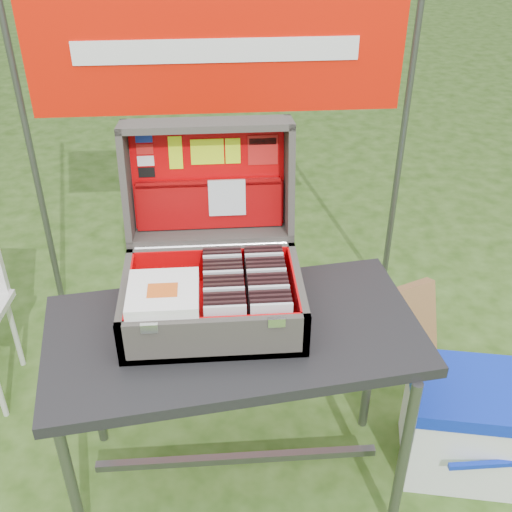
{
  "coord_description": "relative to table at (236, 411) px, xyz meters",
  "views": [
    {
      "loc": [
        -0.03,
        -1.63,
        2.07
      ],
      "look_at": [
        0.09,
        0.1,
        0.92
      ],
      "focal_mm": 45.0,
      "sensor_mm": 36.0,
      "label": 1
    }
  ],
  "objects": [
    {
      "name": "cd_right_11",
      "position": [
        0.11,
        0.15,
        0.47
      ],
      "size": [
        0.13,
        0.01,
        0.14
      ],
      "primitive_type": "cube",
      "color": "black",
      "rests_on": "suitcase_liner_floor"
    },
    {
      "name": "suitcase_lid_liner",
      "position": [
        -0.06,
        0.42,
        0.7
      ],
      "size": [
        0.52,
        0.06,
        0.35
      ],
      "primitive_type": "cube",
      "rotation": [
        -1.74,
        0.0,
        0.0
      ],
      "color": "#CE0504",
      "rests_on": "suitcase_lid_back"
    },
    {
      "name": "suitcase_liner_floor",
      "position": [
        -0.06,
        0.06,
        0.4
      ],
      "size": [
        0.52,
        0.36,
        0.01
      ],
      "primitive_type": "cube",
      "color": "#CE0504",
      "rests_on": "suitcase_base_bottom"
    },
    {
      "name": "chair_leg_br",
      "position": [
        -0.96,
        0.71,
        -0.17
      ],
      "size": [
        0.02,
        0.02,
        0.41
      ],
      "primitive_type": "cylinder",
      "color": "silver",
      "rests_on": "ground"
    },
    {
      "name": "lid_card_neon_small",
      "position": [
        0.02,
        0.43,
        0.79
      ],
      "size": [
        0.05,
        0.02,
        0.09
      ],
      "primitive_type": "cube",
      "rotation": [
        -1.74,
        0.0,
        0.0
      ],
      "color": "#CAF116",
      "rests_on": "suitcase_lid_liner"
    },
    {
      "name": "cd_left_3",
      "position": [
        -0.03,
        -0.03,
        0.47
      ],
      "size": [
        0.13,
        0.01,
        0.14
      ],
      "primitive_type": "cube",
      "color": "black",
      "rests_on": "suitcase_liner_floor"
    },
    {
      "name": "cd_left_2",
      "position": [
        -0.03,
        -0.05,
        0.47
      ],
      "size": [
        0.13,
        0.01,
        0.14
      ],
      "primitive_type": "cube",
      "color": "black",
      "rests_on": "suitcase_liner_floor"
    },
    {
      "name": "table_leg_br",
      "position": [
        0.53,
        0.24,
        -0.02
      ],
      "size": [
        0.04,
        0.04,
        0.7
      ],
      "primitive_type": "cylinder",
      "color": "#59595B",
      "rests_on": "ground"
    },
    {
      "name": "cd_right_4",
      "position": [
        0.11,
        -0.01,
        0.47
      ],
      "size": [
        0.13,
        0.01,
        0.14
      ],
      "primitive_type": "cube",
      "color": "silver",
      "rests_on": "suitcase_liner_floor"
    },
    {
      "name": "banner_text",
      "position": [
        -0.01,
        1.14,
        0.93
      ],
      "size": [
        1.2,
        0.0,
        0.1
      ],
      "primitive_type": "cube",
      "color": "white",
      "rests_on": "banner"
    },
    {
      "name": "cd_right_0",
      "position": [
        0.11,
        -0.1,
        0.47
      ],
      "size": [
        0.13,
        0.01,
        0.14
      ],
      "primitive_type": "cube",
      "color": "silver",
      "rests_on": "suitcase_liner_floor"
    },
    {
      "name": "songbook_graphic",
      "position": [
        -0.21,
        -0.03,
        0.56
      ],
      "size": [
        0.09,
        0.07,
        0.0
      ],
      "primitive_type": "cube",
      "color": "#D85919",
      "rests_on": "songbook_6"
    },
    {
      "name": "cooler_handle",
      "position": [
        0.87,
        -0.17,
        -0.15
      ],
      "size": [
        0.28,
        0.02,
        0.02
      ],
      "primitive_type": "cube",
      "color": "#0D2AB8",
      "rests_on": "cooler_body"
    },
    {
      "name": "cd_right_14",
      "position": [
        0.11,
        0.22,
        0.47
      ],
      "size": [
        0.13,
        0.01,
        0.14
      ],
      "primitive_type": "cube",
      "color": "black",
      "rests_on": "suitcase_liner_floor"
    },
    {
      "name": "suitcase_lid_rim_far",
      "position": [
        -0.06,
        0.4,
        0.9
      ],
      "size": [
        0.57,
        0.15,
        0.05
      ],
      "primitive_type": "cube",
      "rotation": [
        -1.74,
        0.0,
        0.0
      ],
      "color": "#45433E",
      "rests_on": "suitcase_lid_back"
    },
    {
      "name": "lid_sticker_cc_a",
      "position": [
        -0.27,
        0.44,
        0.85
      ],
      "size": [
        0.06,
        0.01,
        0.03
      ],
      "primitive_type": "cube",
      "rotation": [
        -1.74,
        0.0,
        0.0
      ],
      "color": "#1933B2",
      "rests_on": "suitcase_lid_liner"
    },
    {
      "name": "lid_card_neon_main",
      "position": [
        -0.06,
        0.43,
        0.79
      ],
      "size": [
        0.11,
        0.02,
        0.09
      ],
      "primitive_type": "cube",
      "rotation": [
        -1.74,
        0.0,
        0.0
      ],
      "color": "#CAF116",
      "rests_on": "suitcase_lid_liner"
    },
    {
      "name": "cd_left_0",
      "position": [
        -0.03,
        -0.1,
        0.47
      ],
      "size": [
        0.13,
        0.01,
        0.14
      ],
      "primitive_type": "cube",
      "color": "silver",
      "rests_on": "suitcase_liner_floor"
    },
    {
      "name": "table",
      "position": [
        0.0,
        0.0,
        0.0
      ],
      "size": [
        1.25,
        0.74,
        0.74
      ],
      "primitive_type": null,
      "rotation": [
        0.0,
        0.0,
        0.13
      ],
      "color": "black",
      "rests_on": "ground"
    },
    {
      "name": "cd_right_6",
      "position": [
        0.11,
        0.04,
        0.47
      ],
      "size": [
        0.13,
        0.01,
        0.14
      ],
      "primitive_type": "cube",
      "color": "black",
      "rests_on": "suitcase_liner_floor"
    },
    {
      "name": "suitcase_base_bottom",
      "position": [
        -0.06,
        0.06,
        0.38
      ],
      "size": [
        0.57,
        0.41,
        0.02
      ],
      "primitive_type": "cube",
      "color": "#45433E",
      "rests_on": "table_top"
    },
    {
      "name": "cd_left_9",
      "position": [
        -0.03,
        0.1,
        0.47
      ],
      "size": [
        0.13,
        0.01,
        0.14
      ],
      "primitive_type": "cube",
      "color": "black",
      "rests_on": "suitcase_liner_floor"
    },
    {
      "name": "cd_left_12",
      "position": [
        -0.03,
        0.17,
        0.47
      ],
      "size": [
        0.13,
        0.01,
        0.14
      ],
      "primitive_type": "cube",
      "color": "silver",
      "rests_on": "suitcase_liner_floor"
    },
    {
      "name": "songbook_4",
      "position": [
        -0.21,
        -0.02,
        0.55
      ],
      "size": [
        0.21,
        0.21,
        0.0
      ],
      "primitive_type": "cube",
      "color": "white",
      "rests_on": "suitcase_base_wall_front"
    },
    {
      "name": "cd_left_13",
      "position": [
        -0.03,
        0.19,
        0.47
      ],
      "size": [
        0.13,
        0.01,
        0.14
      ],
      "primitive_type": "cube",
      "color": "black",
      "rests_on": "suitcase_liner_floor"
    },
    {
      "name": "cd_right_1",
      "position": [
        0.11,
        -0.07,
        0.47
      ],
      "size": [
        0.13,
        0.01,
        0.14
      ],
      "primitive_type": "cube",
      "color": "black",
      "rests_on": "suitcase_liner_floor"
    },
    {
      "name": "suitcase_liner_wall_left",
      "position": [
        -0.32,
        0.06,
        0.46
      ],
      "size": [
        0.01,
        0.36,
        0.13
      ],
      "primitive_type": "cube",
      "color": "#CE0504",
      "rests_on": "suitcase_base_bottom"
    },
    {
      "name": "table_top",
      "position": [
        0.0,
        0.0,
        0.35
      ],
      "size": [
        1.25,
        0.74,
        0.04
      ],
      "primitive_type": "cube",
      "rotation": [
        0.0,
        0.0,
        0.13
      ],
      "color": "black",
      "rests_on": "ground"
    },
    {
      "name": "cd_left_4",
      "position": [
        -0.03,
        -0.01,
        0.47
      ],
      "size": [
        0.13,
        0.01,
        0.14
      ],
      "primitive_type": "cube",
      "color": "silver",
      "rests_on": "suitcase_liner_floor"
    },
    {
      "name": "table_leg_bl",
      "position": [
        -0.53,
        0.24,
        -0.02
      ],
      "size": [
        0.04,
        0.04,
        0.7
      ],
      "primitive_type": "cylinder",
      "color": "#59595B",
      "rests_on": "ground"
    },
    {
      "name": "cd_right_3",
      "position": [
        0.11,
        -0.03,
        0.47
      ],
      "size": [
        0.13,
        0.01,
        0.14
      ],
      "primitive_type": "cube",
      "color": "black",
      "rests_on": "suitcase_liner_floor"
    },
    {
      "name": "banner_post_left",
      "position": [
        -0.86,
        1.16,
        0.48
      ],
      "size": [
        0.03,
        0.03,
        1.7
      ],
      "primitive_type": "cylinder",
      "color": "#59595B",
      "rests_on": "ground"
    },
    {
      "name": "table_brace",
      "position": [
        0.0,
        0.0,
        -0.25
      ],
      "size": [
        1.04,
        0.03,
        0.03
      ],
      "primitive_type": "cube",
      "color": "#59595B",
      "rests_on": "ground"
    },
    {
      "name": "suitcase_latch_right",
      "position": [
        0.12,
        -0.14,
        0.51
      ],
      "size": [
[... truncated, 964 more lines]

